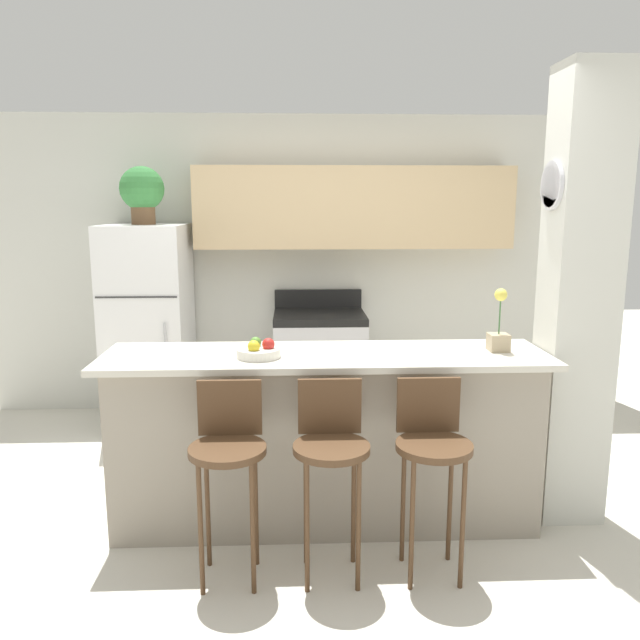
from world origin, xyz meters
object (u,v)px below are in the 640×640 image
(refrigerator, at_px, (149,326))
(orchid_vase, at_px, (499,331))
(stove_range, at_px, (319,365))
(bar_stool_mid, at_px, (331,449))
(bar_stool_left, at_px, (228,451))
(fruit_bowl, at_px, (259,351))
(bar_stool_right, at_px, (432,448))
(potted_plant_on_fridge, at_px, (142,191))

(refrigerator, bearing_deg, orchid_vase, -35.73)
(stove_range, bearing_deg, bar_stool_mid, -90.99)
(bar_stool_mid, bearing_deg, bar_stool_left, 180.00)
(bar_stool_left, bearing_deg, fruit_bowl, 73.66)
(bar_stool_right, height_order, fruit_bowl, fruit_bowl)
(refrigerator, relative_size, bar_stool_right, 1.71)
(refrigerator, height_order, bar_stool_right, refrigerator)
(bar_stool_right, xyz_separation_m, potted_plant_on_fridge, (-1.85, 2.21, 1.26))
(bar_stool_right, bearing_deg, stove_range, 101.28)
(refrigerator, bearing_deg, potted_plant_on_fridge, 114.11)
(bar_stool_right, distance_m, potted_plant_on_fridge, 3.14)
(bar_stool_mid, relative_size, fruit_bowl, 4.06)
(refrigerator, xyz_separation_m, bar_stool_left, (0.86, -2.21, -0.18))
(bar_stool_right, relative_size, fruit_bowl, 4.06)
(stove_range, bearing_deg, refrigerator, -177.31)
(stove_range, distance_m, orchid_vase, 2.08)
(bar_stool_mid, distance_m, fruit_bowl, 0.69)
(bar_stool_left, xyz_separation_m, bar_stool_mid, (0.49, 0.00, 0.00))
(stove_range, bearing_deg, orchid_vase, -61.81)
(refrigerator, xyz_separation_m, potted_plant_on_fridge, (-0.00, 0.00, 1.08))
(bar_stool_mid, bearing_deg, orchid_vase, 28.76)
(refrigerator, height_order, fruit_bowl, refrigerator)
(refrigerator, distance_m, potted_plant_on_fridge, 1.08)
(refrigerator, height_order, potted_plant_on_fridge, potted_plant_on_fridge)
(bar_stool_left, relative_size, potted_plant_on_fridge, 2.14)
(bar_stool_right, bearing_deg, orchid_vase, 48.07)
(refrigerator, xyz_separation_m, fruit_bowl, (0.99, -1.77, 0.21))
(refrigerator, xyz_separation_m, stove_range, (1.40, 0.07, -0.36))
(stove_range, relative_size, bar_stool_right, 1.11)
(refrigerator, distance_m, bar_stool_right, 2.89)
(stove_range, bearing_deg, bar_stool_right, -78.72)
(orchid_vase, bearing_deg, fruit_bowl, -176.01)
(potted_plant_on_fridge, bearing_deg, bar_stool_mid, -58.44)
(stove_range, distance_m, bar_stool_left, 2.34)
(refrigerator, bearing_deg, bar_stool_right, -50.06)
(bar_stool_left, bearing_deg, potted_plant_on_fridge, 111.36)
(stove_range, distance_m, fruit_bowl, 1.96)
(potted_plant_on_fridge, bearing_deg, stove_range, 2.69)
(refrigerator, height_order, bar_stool_left, refrigerator)
(fruit_bowl, bearing_deg, potted_plant_on_fridge, 119.31)
(potted_plant_on_fridge, distance_m, orchid_vase, 2.98)
(refrigerator, distance_m, bar_stool_left, 2.38)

